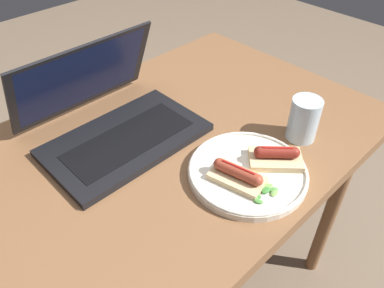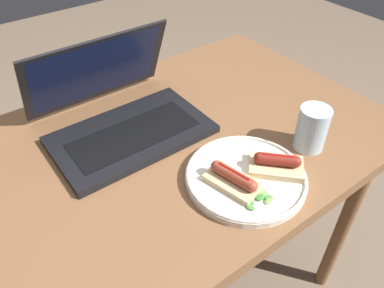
# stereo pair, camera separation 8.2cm
# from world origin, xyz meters

# --- Properties ---
(desk) EXTENTS (1.15, 0.72, 0.75)m
(desk) POSITION_xyz_m (0.00, 0.00, 0.67)
(desk) COLOR brown
(desk) RESTS_ON ground_plane
(laptop) EXTENTS (0.38, 0.32, 0.22)m
(laptop) POSITION_xyz_m (-0.05, 0.11, 0.79)
(laptop) COLOR black
(laptop) RESTS_ON desk
(plate) EXTENTS (0.26, 0.26, 0.02)m
(plate) POSITION_xyz_m (0.07, -0.21, 0.76)
(plate) COLOR silver
(plate) RESTS_ON desk
(sausage_toast_left) EXTENTS (0.09, 0.13, 0.04)m
(sausage_toast_left) POSITION_xyz_m (0.03, -0.21, 0.78)
(sausage_toast_left) COLOR #D6B784
(sausage_toast_left) RESTS_ON plate
(sausage_toast_middle) EXTENTS (0.13, 0.13, 0.04)m
(sausage_toast_middle) POSITION_xyz_m (0.14, -0.24, 0.79)
(sausage_toast_middle) COLOR #D6B784
(sausage_toast_middle) RESTS_ON plate
(salad_pile) EXTENTS (0.07, 0.04, 0.01)m
(salad_pile) POSITION_xyz_m (0.05, -0.28, 0.77)
(salad_pile) COLOR #4C8E3D
(salad_pile) RESTS_ON plate
(drinking_glass) EXTENTS (0.07, 0.07, 0.11)m
(drinking_glass) POSITION_xyz_m (0.27, -0.21, 0.81)
(drinking_glass) COLOR silver
(drinking_glass) RESTS_ON desk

